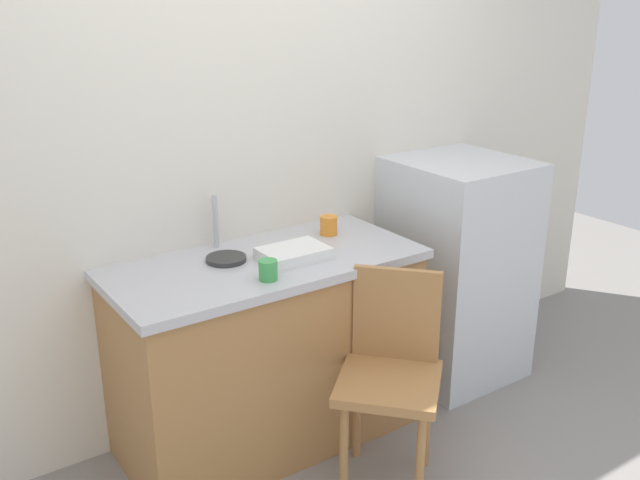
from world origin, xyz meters
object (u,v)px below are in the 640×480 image
hotplate (226,259)px  cup_green (268,270)px  dish_tray (294,253)px  chair (391,369)px  cup_orange (329,225)px  refrigerator (456,269)px

hotplate → cup_green: cup_green is taller
cup_green → dish_tray: bearing=33.5°
chair → dish_tray: (-0.18, 0.45, 0.40)m
hotplate → cup_orange: (0.55, 0.04, 0.03)m
chair → cup_green: 0.65m
refrigerator → cup_orange: size_ratio=13.19×
chair → cup_green: bearing=-171.6°
refrigerator → chair: (-0.85, -0.50, -0.08)m
hotplate → cup_orange: cup_orange is taller
dish_tray → cup_orange: cup_orange is taller
refrigerator → hotplate: refrigerator is taller
refrigerator → cup_orange: 0.81m
refrigerator → chair: refrigerator is taller
refrigerator → hotplate: (-1.28, 0.08, 0.31)m
chair → hotplate: hotplate is taller
dish_tray → cup_orange: size_ratio=3.19×
refrigerator → chair: 0.99m
dish_tray → hotplate: dish_tray is taller
cup_orange → cup_green: cup_orange is taller
cup_green → refrigerator: bearing=8.8°
hotplate → cup_orange: size_ratio=1.94×
refrigerator → dish_tray: refrigerator is taller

